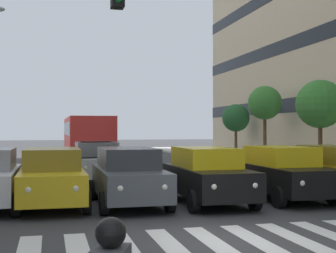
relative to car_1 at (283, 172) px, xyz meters
name	(u,v)px	position (x,y,z in m)	size (l,w,h in m)	color
ground_plane	(233,240)	(3.67, 4.85, -0.89)	(180.00, 180.00, 0.00)	#38383A
building_left_block_0	(321,32)	(-11.97, -16.89, 8.52)	(9.92, 19.56, 18.80)	beige
crosswalk_markings	(233,240)	(3.67, 4.85, -0.88)	(8.55, 2.80, 0.01)	silver
car_1	(283,172)	(0.00, 0.00, 0.00)	(2.02, 4.44, 1.72)	black
car_2	(207,175)	(2.64, 0.17, 0.00)	(2.02, 4.44, 1.72)	black
car_3	(128,176)	(5.04, -0.07, 0.00)	(2.02, 4.44, 1.72)	#474C51
car_4	(52,177)	(7.28, -0.33, 0.00)	(2.02, 4.44, 1.72)	gold
car_row2_0	(98,161)	(5.24, -7.20, 0.00)	(2.02, 4.44, 1.72)	silver
car_row2_1	(95,161)	(5.42, -6.76, 0.00)	(2.02, 4.44, 1.72)	#B2B7BC
bus_behind_traffic	(87,136)	(5.04, -16.65, 0.97)	(2.78, 10.50, 3.00)	red
street_tree_1	(320,104)	(-5.07, -5.96, 2.57)	(2.29, 2.29, 4.47)	#513823
street_tree_2	(265,103)	(-5.18, -12.13, 2.94)	(2.03, 2.03, 4.72)	#513823
street_tree_3	(236,118)	(-5.61, -17.73, 2.18)	(1.98, 1.98, 3.92)	#513823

